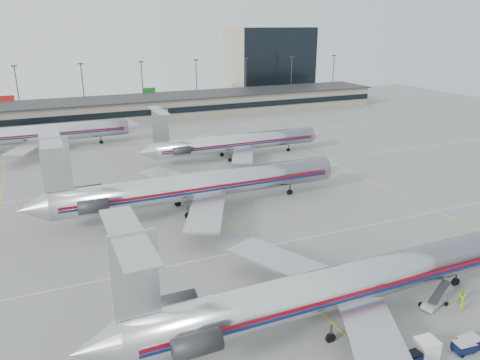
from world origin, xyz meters
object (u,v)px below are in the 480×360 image
jet_foreground (336,286)px  belt_loader (434,301)px  jet_second_row (196,186)px  uld_container (426,350)px

jet_foreground → belt_loader: bearing=-11.1°
jet_foreground → jet_second_row: (-3.06, 31.63, 0.12)m
jet_foreground → belt_loader: size_ratio=12.09×
belt_loader → jet_foreground: bearing=147.8°
jet_foreground → jet_second_row: size_ratio=0.97×
jet_second_row → belt_loader: 36.47m
uld_container → belt_loader: size_ratio=0.53×
jet_foreground → uld_container: (3.68, -7.83, -2.64)m
jet_second_row → jet_foreground: bearing=-84.5°
uld_container → belt_loader: 8.97m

